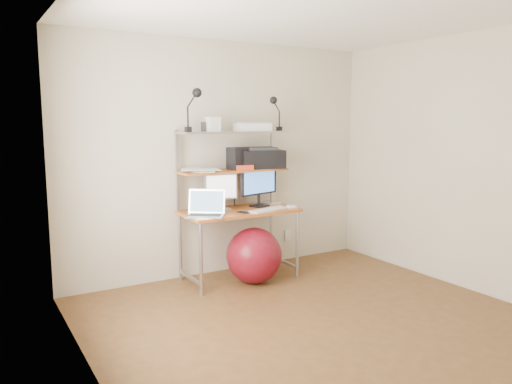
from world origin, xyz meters
TOP-DOWN VIEW (x-y plane):
  - room at (0.00, 0.00)m, footprint 3.60×3.60m
  - computer_desk at (0.00, 1.50)m, footprint 1.20×0.60m
  - wall_outlet at (0.85, 1.79)m, footprint 0.08×0.01m
  - monitor_silver at (-0.14, 1.57)m, footprint 0.36×0.14m
  - monitor_black at (0.29, 1.53)m, footprint 0.51×0.19m
  - laptop at (-0.43, 1.34)m, footprint 0.46×0.44m
  - keyboard at (0.25, 1.27)m, footprint 0.48×0.24m
  - mouse at (0.54, 1.27)m, footprint 0.10×0.07m
  - mac_mini at (0.45, 1.56)m, footprint 0.22×0.22m
  - phone at (-0.04, 1.28)m, footprint 0.09×0.13m
  - printer at (0.33, 1.57)m, footprint 0.53×0.41m
  - nas_cube at (0.03, 1.56)m, footprint 0.18×0.18m
  - red_box at (0.08, 1.48)m, footprint 0.20×0.15m
  - scanner at (0.24, 1.57)m, footprint 0.38×0.27m
  - box_white at (-0.24, 1.54)m, footprint 0.13×0.12m
  - box_grey at (-0.29, 1.60)m, footprint 0.12×0.12m
  - clip_lamp_left at (-0.46, 1.47)m, footprint 0.17×0.09m
  - clip_lamp_right at (0.48, 1.50)m, footprint 0.15×0.08m
  - exercise_ball at (0.06, 1.25)m, footprint 0.58×0.58m
  - paper_stack at (-0.37, 1.57)m, footprint 0.45×0.42m

SIDE VIEW (x-z plane):
  - exercise_ball at x=0.06m, z-range 0.00..0.58m
  - wall_outlet at x=0.85m, z-range 0.24..0.36m
  - phone at x=-0.04m, z-range 0.74..0.75m
  - keyboard at x=0.25m, z-range 0.74..0.75m
  - mouse at x=0.54m, z-range 0.74..0.77m
  - mac_mini at x=0.45m, z-range 0.74..0.77m
  - laptop at x=-0.43m, z-range 0.64..0.95m
  - monitor_silver at x=-0.14m, z-range 0.75..1.15m
  - computer_desk at x=0.00m, z-range 0.17..1.74m
  - monitor_black at x=0.29m, z-range 0.74..1.25m
  - paper_stack at x=-0.37m, z-range 1.15..1.18m
  - red_box at x=0.08m, z-range 1.15..1.20m
  - room at x=0.00m, z-range -0.55..3.05m
  - printer at x=0.33m, z-range 1.14..1.37m
  - nas_cube at x=0.03m, z-range 1.15..1.38m
  - scanner at x=0.24m, z-range 1.55..1.64m
  - box_grey at x=-0.29m, z-range 1.55..1.65m
  - box_white at x=-0.24m, z-range 1.55..1.70m
  - clip_lamp_right at x=0.48m, z-range 1.63..2.00m
  - clip_lamp_left at x=-0.46m, z-range 1.65..2.07m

